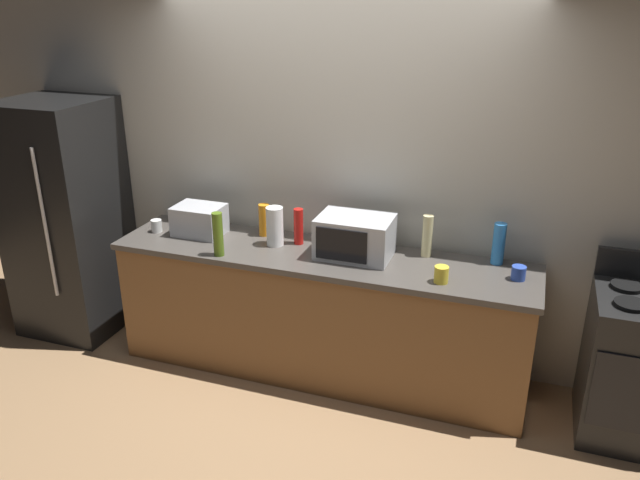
{
  "coord_description": "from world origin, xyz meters",
  "views": [
    {
      "loc": [
        1.27,
        -3.21,
        2.55
      ],
      "look_at": [
        0.0,
        0.4,
        1.0
      ],
      "focal_mm": 35.27,
      "sensor_mm": 36.0,
      "label": 1
    }
  ],
  "objects": [
    {
      "name": "counter_run",
      "position": [
        0.0,
        0.4,
        0.45
      ],
      "size": [
        2.84,
        0.64,
        0.9
      ],
      "color": "brown",
      "rests_on": "ground_plane"
    },
    {
      "name": "bottle_hot_sauce",
      "position": [
        -0.2,
        0.52,
        1.03
      ],
      "size": [
        0.06,
        0.06,
        0.25
      ],
      "primitive_type": "cylinder",
      "color": "red",
      "rests_on": "counter_run"
    },
    {
      "name": "ground_plane",
      "position": [
        0.0,
        0.0,
        0.0
      ],
      "size": [
        8.0,
        8.0,
        0.0
      ],
      "primitive_type": "plane",
      "color": "#93704C"
    },
    {
      "name": "stove_range",
      "position": [
        2.0,
        0.4,
        0.46
      ],
      "size": [
        0.6,
        0.61,
        1.08
      ],
      "color": "black",
      "rests_on": "ground_plane"
    },
    {
      "name": "bottle_hand_soap",
      "position": [
        0.67,
        0.6,
        1.04
      ],
      "size": [
        0.07,
        0.07,
        0.28
      ],
      "primitive_type": "cylinder",
      "color": "beige",
      "rests_on": "counter_run"
    },
    {
      "name": "mug_yellow",
      "position": [
        0.83,
        0.24,
        0.95
      ],
      "size": [
        0.09,
        0.09,
        0.1
      ],
      "primitive_type": "cylinder",
      "color": "yellow",
      "rests_on": "counter_run"
    },
    {
      "name": "microwave",
      "position": [
        0.22,
        0.45,
        1.04
      ],
      "size": [
        0.48,
        0.35,
        0.27
      ],
      "color": "#B7BABF",
      "rests_on": "counter_run"
    },
    {
      "name": "refrigerator",
      "position": [
        -2.05,
        0.4,
        0.9
      ],
      "size": [
        0.72,
        0.73,
        1.8
      ],
      "color": "black",
      "rests_on": "ground_plane"
    },
    {
      "name": "mug_white",
      "position": [
        -1.25,
        0.39,
        0.95
      ],
      "size": [
        0.08,
        0.08,
        0.09
      ],
      "primitive_type": "cylinder",
      "color": "white",
      "rests_on": "counter_run"
    },
    {
      "name": "paper_towel_roll",
      "position": [
        -0.34,
        0.45,
        1.04
      ],
      "size": [
        0.12,
        0.12,
        0.27
      ],
      "primitive_type": "cylinder",
      "color": "white",
      "rests_on": "counter_run"
    },
    {
      "name": "bottle_spray_cleaner",
      "position": [
        1.12,
        0.63,
        1.04
      ],
      "size": [
        0.08,
        0.08,
        0.27
      ],
      "primitive_type": "cylinder",
      "color": "#338CE5",
      "rests_on": "counter_run"
    },
    {
      "name": "bottle_dish_soap",
      "position": [
        -0.49,
        0.59,
        1.01
      ],
      "size": [
        0.08,
        0.08,
        0.23
      ],
      "primitive_type": "cylinder",
      "color": "orange",
      "rests_on": "counter_run"
    },
    {
      "name": "back_wall",
      "position": [
        0.0,
        0.81,
        1.35
      ],
      "size": [
        6.4,
        0.1,
        2.7
      ],
      "primitive_type": "cube",
      "color": "beige",
      "rests_on": "ground_plane"
    },
    {
      "name": "toaster_oven",
      "position": [
        -0.93,
        0.46,
        1.01
      ],
      "size": [
        0.34,
        0.26,
        0.21
      ],
      "primitive_type": "cube",
      "color": "#B7BABF",
      "rests_on": "counter_run"
    },
    {
      "name": "mug_blue",
      "position": [
        1.26,
        0.43,
        0.94
      ],
      "size": [
        0.09,
        0.09,
        0.09
      ],
      "primitive_type": "cylinder",
      "color": "#2D4CB2",
      "rests_on": "counter_run"
    },
    {
      "name": "bottle_olive_oil",
      "position": [
        -0.62,
        0.16,
        1.05
      ],
      "size": [
        0.07,
        0.07,
        0.3
      ],
      "primitive_type": "cylinder",
      "color": "#4C6B19",
      "rests_on": "counter_run"
    }
  ]
}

